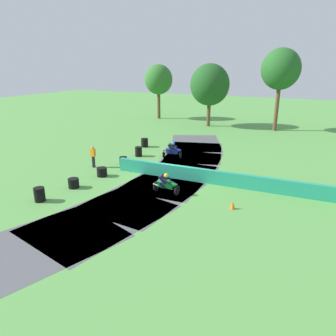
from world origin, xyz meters
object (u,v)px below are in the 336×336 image
(motorcycle_chase_blue, at_px, (173,150))
(tire_stack_extra_b, at_px, (145,143))
(tire_stack_extra_a, at_px, (139,152))
(tire_stack_mid_b, at_px, (102,172))
(track_marshal, at_px, (93,157))
(tire_stack_mid_a, at_px, (74,183))
(tire_stack_near, at_px, (39,194))
(tire_stack_far, at_px, (123,161))
(traffic_cone, at_px, (233,205))
(motorcycle_lead_green, at_px, (167,184))

(motorcycle_chase_blue, relative_size, tire_stack_extra_b, 2.13)
(tire_stack_extra_a, bearing_deg, tire_stack_mid_b, -86.72)
(tire_stack_extra_b, height_order, track_marshal, track_marshal)
(motorcycle_chase_blue, height_order, tire_stack_mid_a, motorcycle_chase_blue)
(tire_stack_near, xyz_separation_m, tire_stack_mid_b, (0.55, 4.89, -0.10))
(tire_stack_far, xyz_separation_m, traffic_cone, (9.56, -4.07, -0.08))
(tire_stack_near, xyz_separation_m, tire_stack_extra_a, (0.25, 10.25, -0.00))
(motorcycle_lead_green, relative_size, tire_stack_mid_a, 2.57)
(tire_stack_near, relative_size, tire_stack_far, 1.33)
(motorcycle_lead_green, bearing_deg, motorcycle_chase_blue, 112.25)
(traffic_cone, bearing_deg, tire_stack_extra_a, 145.99)
(motorcycle_chase_blue, height_order, tire_stack_extra_b, motorcycle_chase_blue)
(motorcycle_lead_green, xyz_separation_m, tire_stack_extra_b, (-6.78, 9.18, -0.24))
(track_marshal, height_order, traffic_cone, track_marshal)
(tire_stack_extra_a, bearing_deg, traffic_cone, -34.01)
(tire_stack_mid_a, xyz_separation_m, tire_stack_extra_b, (-1.18, 10.83, 0.10))
(tire_stack_mid_b, relative_size, traffic_cone, 1.57)
(tire_stack_mid_a, height_order, tire_stack_far, same)
(motorcycle_lead_green, xyz_separation_m, tire_stack_mid_b, (-5.34, 0.85, -0.34))
(tire_stack_near, xyz_separation_m, track_marshal, (-1.22, 6.23, 0.42))
(traffic_cone, bearing_deg, tire_stack_near, -159.53)
(motorcycle_lead_green, distance_m, motorcycle_chase_blue, 7.51)
(tire_stack_extra_b, bearing_deg, traffic_cone, -41.31)
(motorcycle_chase_blue, height_order, traffic_cone, motorcycle_chase_blue)
(tire_stack_extra_a, bearing_deg, tire_stack_near, -91.38)
(motorcycle_lead_green, bearing_deg, track_marshal, 162.89)
(motorcycle_chase_blue, bearing_deg, tire_stack_mid_b, -112.23)
(tire_stack_far, distance_m, track_marshal, 2.28)
(tire_stack_extra_a, xyz_separation_m, tire_stack_extra_b, (-1.13, 2.97, 0.00))
(motorcycle_chase_blue, distance_m, tire_stack_extra_a, 2.91)
(tire_stack_near, bearing_deg, traffic_cone, 20.47)
(tire_stack_mid_a, xyz_separation_m, traffic_cone, (9.64, 1.32, -0.08))
(tire_stack_far, bearing_deg, track_marshal, -136.01)
(track_marshal, bearing_deg, tire_stack_extra_b, 87.24)
(tire_stack_far, height_order, traffic_cone, tire_stack_far)
(tire_stack_mid_b, distance_m, traffic_cone, 9.46)
(tire_stack_near, relative_size, tire_stack_extra_b, 1.00)
(tire_stack_far, bearing_deg, traffic_cone, -23.05)
(tire_stack_mid_a, bearing_deg, tire_stack_extra_a, 90.35)
(track_marshal, distance_m, traffic_cone, 11.46)
(tire_stack_mid_a, height_order, tire_stack_mid_b, same)
(motorcycle_chase_blue, distance_m, tire_stack_near, 11.41)
(tire_stack_extra_b, distance_m, track_marshal, 7.01)
(tire_stack_near, height_order, tire_stack_mid_b, tire_stack_near)
(tire_stack_near, relative_size, tire_stack_extra_a, 1.00)
(track_marshal, bearing_deg, tire_stack_mid_b, -37.03)
(motorcycle_chase_blue, distance_m, tire_stack_extra_b, 4.53)
(tire_stack_mid_a, relative_size, tire_stack_extra_a, 0.82)
(tire_stack_near, relative_size, track_marshal, 0.49)
(tire_stack_far, height_order, tire_stack_extra_b, tire_stack_extra_b)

